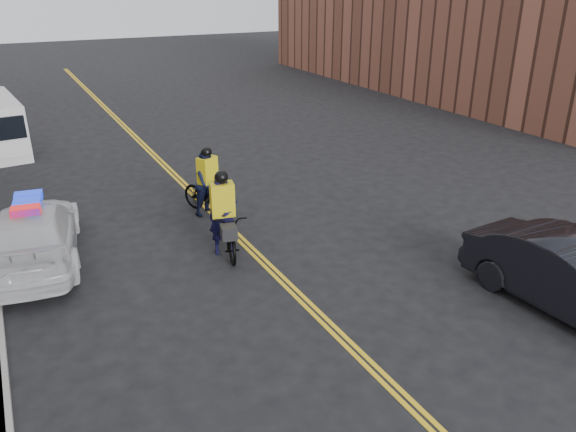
% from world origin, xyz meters
% --- Properties ---
extents(ground, '(120.00, 120.00, 0.00)m').
position_xyz_m(ground, '(0.00, 0.00, 0.00)').
color(ground, black).
rests_on(ground, ground).
extents(center_line_left, '(0.10, 60.00, 0.01)m').
position_xyz_m(center_line_left, '(-0.08, 8.00, 0.01)').
color(center_line_left, yellow).
rests_on(center_line_left, ground).
extents(center_line_right, '(0.10, 60.00, 0.01)m').
position_xyz_m(center_line_right, '(0.08, 8.00, 0.01)').
color(center_line_right, yellow).
rests_on(center_line_right, ground).
extents(police_cruiser, '(2.79, 5.37, 1.65)m').
position_xyz_m(police_cruiser, '(-5.00, 4.61, 0.75)').
color(police_cruiser, silver).
rests_on(police_cruiser, ground).
extents(dark_sedan, '(2.01, 4.93, 1.59)m').
position_xyz_m(dark_sedan, '(4.84, -3.08, 0.79)').
color(dark_sedan, black).
rests_on(dark_sedan, ground).
extents(cyclist_near, '(1.24, 2.38, 2.22)m').
position_xyz_m(cyclist_near, '(-0.66, 2.89, 0.77)').
color(cyclist_near, black).
rests_on(cyclist_near, ground).
extents(cyclist_far, '(1.44, 2.09, 2.07)m').
position_xyz_m(cyclist_far, '(-0.09, 5.53, 0.82)').
color(cyclist_far, black).
rests_on(cyclist_far, ground).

